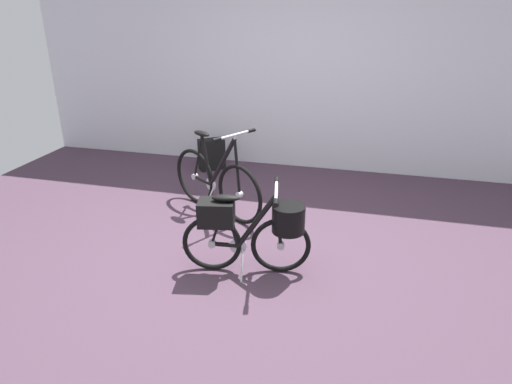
{
  "coord_description": "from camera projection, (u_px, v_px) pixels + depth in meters",
  "views": [
    {
      "loc": [
        0.88,
        -3.14,
        2.04
      ],
      "look_at": [
        0.01,
        0.27,
        0.55
      ],
      "focal_mm": 31.65,
      "sensor_mm": 36.0,
      "label": 1
    }
  ],
  "objects": [
    {
      "name": "backpack_on_floor",
      "position": [
        212.0,
        154.0,
        5.89
      ],
      "size": [
        0.36,
        0.33,
        0.4
      ],
      "color": "black",
      "rests_on": "ground_plane"
    },
    {
      "name": "display_bike_left",
      "position": [
        216.0,
        181.0,
        4.61
      ],
      "size": [
        1.15,
        0.73,
        0.91
      ],
      "color": "black",
      "rests_on": "ground_plane"
    },
    {
      "name": "ground_plane",
      "position": [
        247.0,
        264.0,
        3.79
      ],
      "size": [
        7.21,
        7.21,
        0.0
      ],
      "primitive_type": "plane",
      "color": "#473342"
    },
    {
      "name": "back_wall",
      "position": [
        302.0,
        60.0,
        5.58
      ],
      "size": [
        7.21,
        0.1,
        2.76
      ],
      "primitive_type": "cube",
      "color": "silver",
      "rests_on": "ground_plane"
    },
    {
      "name": "folding_bike_foreground",
      "position": [
        252.0,
        227.0,
        3.55
      ],
      "size": [
        1.02,
        0.53,
        0.74
      ],
      "color": "black",
      "rests_on": "ground_plane"
    }
  ]
}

